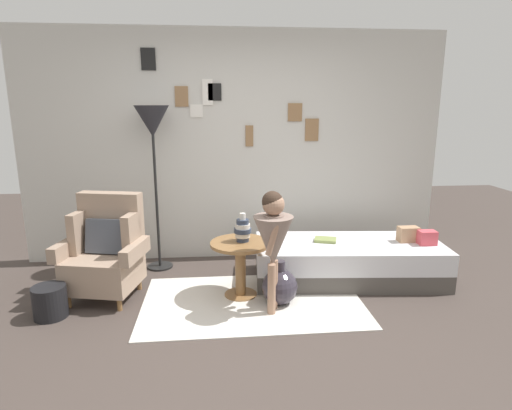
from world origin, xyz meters
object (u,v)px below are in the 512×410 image
Objects in this scene: vase_striped at (243,230)px; demijohn_near at (280,286)px; person_child at (273,237)px; side_table at (240,258)px; floor_lamp at (153,129)px; armchair at (106,251)px; book_on_daybed at (325,240)px; magazine_basket at (50,302)px; daybed at (348,261)px.

demijohn_near is at bearing -34.69° from vase_striped.
side_table is at bearing 126.78° from person_child.
person_child is at bearing -46.19° from floor_lamp.
armchair is 3.59× the size of vase_striped.
demijohn_near is (-0.56, -0.56, -0.25)m from book_on_daybed.
book_on_daybed is at bearing 44.76° from demijohn_near.
vase_striped reaches higher than demijohn_near.
side_table is at bearing -6.48° from armchair.
floor_lamp is (-0.88, 0.79, 0.88)m from vase_striped.
person_child is at bearing -57.68° from vase_striped.
book_on_daybed reaches higher than magazine_basket.
magazine_basket is at bearing -171.02° from side_table.
armchair reaches higher than daybed.
person_child is at bearing -17.92° from armchair.
daybed is at bearing -15.48° from book_on_daybed.
floor_lamp is (-2.00, 0.53, 1.33)m from daybed.
side_table is (-1.14, -0.29, 0.18)m from daybed.
demijohn_near is at bearing -40.17° from floor_lamp.
person_child is (-0.88, -0.64, 0.49)m from daybed.
armchair reaches higher than vase_striped.
vase_striped is 0.44m from person_child.
armchair is at bearing 168.00° from demijohn_near.
side_table is at bearing -158.42° from book_on_daybed.
magazine_basket is (-0.39, -0.40, -0.30)m from armchair.
person_child reaches higher than armchair.
demijohn_near reaches higher than daybed.
floor_lamp is 4.31× the size of demijohn_near.
book_on_daybed reaches higher than demijohn_near.
daybed is 0.93m from demijohn_near.
magazine_basket is at bearing -134.13° from armchair.
person_child is at bearing -143.89° from daybed.
person_child reaches higher than daybed.
daybed is 7.00× the size of magazine_basket.
side_table is 1.36× the size of demijohn_near.
floor_lamp is at bearing 139.83° from demijohn_near.
demijohn_near is at bearing -12.00° from armchair.
magazine_basket is (-2.55, -0.62, -0.28)m from book_on_daybed.
book_on_daybed is (0.91, 0.36, 0.03)m from side_table.
person_child reaches higher than book_on_daybed.
person_child is (0.24, -0.37, 0.04)m from vase_striped.
floor_lamp is 8.07× the size of book_on_daybed.
floor_lamp is (-0.86, 0.82, 1.15)m from side_table.
side_table reaches higher than book_on_daybed.
daybed is 4.76× the size of demijohn_near.
floor_lamp is 1.82m from person_child.
side_table is at bearing 8.98° from magazine_basket.
daybed is at bearing -14.73° from floor_lamp.
vase_striped is (0.02, 0.02, 0.26)m from side_table.
vase_striped is at bearing -166.40° from daybed.
book_on_daybed is at bearing 21.58° from side_table.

